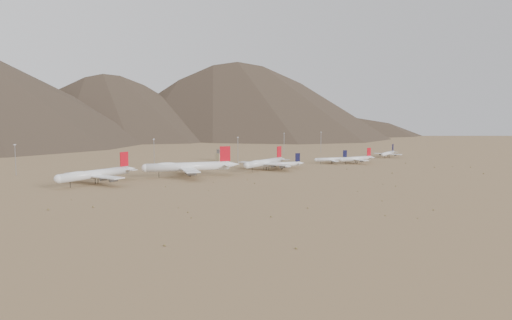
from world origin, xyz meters
TOP-DOWN VIEW (x-y plane):
  - ground at (0.00, 0.00)m, footprint 3000.00×3000.00m
  - mountain_ridge at (0.00, 900.00)m, footprint 4400.00×1000.00m
  - widebody_west at (-128.82, 36.14)m, footprint 68.84×55.03m
  - widebody_centre at (-55.05, 31.74)m, footprint 77.36×61.51m
  - widebody_east at (21.03, 31.12)m, footprint 62.93×50.27m
  - narrowbody_a at (36.70, 25.07)m, footprint 42.17×31.02m
  - narrowbody_b at (106.57, 32.94)m, footprint 37.88×28.24m
  - narrowbody_c at (127.15, 19.14)m, footprint 45.48×32.78m
  - narrowbody_d at (202.33, 41.15)m, footprint 40.75×30.56m
  - control_tower at (30.00, 120.00)m, footprint 8.00×8.00m
  - mast_far_west at (-166.55, 120.62)m, footprint 2.00×0.60m
  - mast_west at (-43.57, 122.81)m, footprint 2.00×0.60m
  - mast_centre at (39.44, 101.42)m, footprint 2.00×0.60m
  - mast_east at (130.88, 138.91)m, footprint 2.00×0.60m
  - mast_far_east at (185.81, 133.45)m, footprint 2.00×0.60m
  - desert_scrub at (-7.77, -85.52)m, footprint 418.54×173.64m

SIDE VIEW (x-z plane):
  - ground at x=0.00m, z-range 0.00..0.00m
  - desert_scrub at x=-7.77m, z-range -0.13..0.83m
  - narrowbody_b at x=106.57m, z-range -2.28..10.72m
  - narrowbody_a at x=36.70m, z-range -2.48..11.66m
  - narrowbody_d at x=202.33m, z-range -2.49..11.68m
  - narrowbody_c at x=127.15m, z-range -2.63..12.38m
  - control_tower at x=30.00m, z-range -0.68..11.32m
  - widebody_east at x=21.03m, z-range -3.04..16.54m
  - widebody_west at x=-128.82m, z-range -3.33..18.13m
  - widebody_centre at x=-55.05m, z-range -3.70..20.12m
  - mast_far_west at x=-166.55m, z-range 1.35..27.05m
  - mast_west at x=-43.57m, z-range 1.35..27.05m
  - mast_centre at x=39.44m, z-range 1.35..27.05m
  - mast_east at x=130.88m, z-range 1.35..27.05m
  - mast_far_east at x=185.81m, z-range 1.35..27.05m
  - mountain_ridge at x=0.00m, z-range 0.00..300.00m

